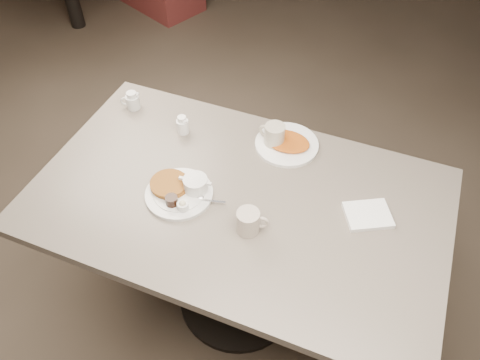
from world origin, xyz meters
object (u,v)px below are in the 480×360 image
at_px(diner_table, 238,225).
at_px(coffee_mug_near, 249,221).
at_px(main_plate, 181,190).
at_px(creamer_left, 132,101).
at_px(hash_plate, 287,143).
at_px(creamer_right, 182,125).
at_px(coffee_mug_far, 274,136).

xyz_separation_m(diner_table, coffee_mug_near, (0.09, -0.12, 0.22)).
xyz_separation_m(diner_table, main_plate, (-0.20, -0.07, 0.19)).
height_order(coffee_mug_near, creamer_left, coffee_mug_near).
height_order(diner_table, main_plate, main_plate).
bearing_deg(main_plate, hash_plate, 54.39).
bearing_deg(creamer_right, coffee_mug_near, -40.05).
distance_m(creamer_left, hash_plate, 0.70).
height_order(diner_table, coffee_mug_far, coffee_mug_far).
distance_m(diner_table, coffee_mug_far, 0.38).
bearing_deg(coffee_mug_far, diner_table, -95.32).
bearing_deg(creamer_right, main_plate, -64.49).
bearing_deg(diner_table, creamer_right, 144.95).
xyz_separation_m(creamer_left, creamer_right, (0.27, -0.06, 0.00)).
bearing_deg(creamer_left, main_plate, -41.26).
xyz_separation_m(coffee_mug_near, creamer_right, (-0.43, 0.36, -0.01)).
distance_m(main_plate, coffee_mug_far, 0.44).
xyz_separation_m(diner_table, hash_plate, (0.08, 0.32, 0.18)).
height_order(coffee_mug_near, hash_plate, coffee_mug_near).
bearing_deg(diner_table, hash_plate, 76.03).
relative_size(main_plate, coffee_mug_near, 2.61).
bearing_deg(creamer_left, creamer_right, -12.45).
relative_size(main_plate, hash_plate, 1.22).
xyz_separation_m(coffee_mug_near, hash_plate, (-0.01, 0.45, -0.03)).
height_order(main_plate, hash_plate, main_plate).
height_order(creamer_right, hash_plate, creamer_right).
bearing_deg(hash_plate, diner_table, -103.97).
xyz_separation_m(coffee_mug_far, creamer_right, (-0.37, -0.07, -0.01)).
distance_m(coffee_mug_near, creamer_right, 0.57).
height_order(diner_table, coffee_mug_near, coffee_mug_near).
distance_m(creamer_left, creamer_right, 0.28).
bearing_deg(creamer_right, creamer_left, 167.55).
xyz_separation_m(main_plate, creamer_right, (-0.15, 0.31, 0.01)).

